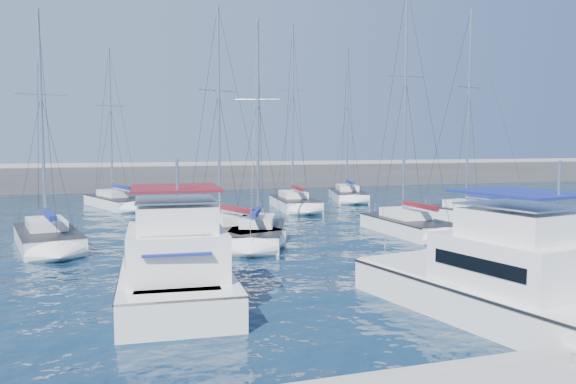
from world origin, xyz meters
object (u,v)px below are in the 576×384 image
object	(u,v)px
motor_yacht_port_inner	(176,270)
sailboat_back_a	(116,202)
sailboat_back_c	(348,195)
sailboat_mid_d	(409,225)
sailboat_mid_a	(48,238)
sailboat_back_b	(294,203)
sailboat_mid_b	(226,231)
sailboat_mid_e	(474,215)
motor_yacht_port_outer	(176,279)
sailboat_mid_c	(257,234)
motor_yacht_stbd_inner	(493,284)

from	to	relation	value
motor_yacht_port_inner	sailboat_back_a	distance (m)	32.86
motor_yacht_port_inner	sailboat_back_c	bearing A→B (deg)	60.51
sailboat_mid_d	sailboat_back_c	distance (m)	21.95
sailboat_back_a	sailboat_back_c	size ratio (longest dim) A/B	0.92
sailboat_mid_a	sailboat_back_b	xyz separation A→B (m)	(19.24, 13.45, 0.03)
sailboat_mid_b	sailboat_back_a	bearing A→B (deg)	88.07
sailboat_back_a	sailboat_mid_a	bearing A→B (deg)	-121.30
sailboat_back_a	sailboat_mid_e	bearing A→B (deg)	-55.51
motor_yacht_port_outer	sailboat_mid_d	xyz separation A→B (m)	(16.28, 11.78, -0.40)
motor_yacht_port_inner	sailboat_mid_c	world-z (taller)	sailboat_mid_c
motor_yacht_port_inner	sailboat_mid_e	world-z (taller)	sailboat_mid_e
motor_yacht_port_outer	sailboat_mid_c	bearing A→B (deg)	67.82
sailboat_mid_a	sailboat_back_b	bearing A→B (deg)	23.83
sailboat_mid_c	motor_yacht_port_outer	bearing A→B (deg)	-98.10
sailboat_mid_e	sailboat_back_b	size ratio (longest dim) A/B	0.94
sailboat_mid_a	sailboat_mid_b	size ratio (longest dim) A/B	0.95
sailboat_mid_c	sailboat_back_b	world-z (taller)	sailboat_back_b
motor_yacht_stbd_inner	sailboat_mid_e	bearing A→B (deg)	44.61
sailboat_mid_a	sailboat_back_b	distance (m)	23.47
sailboat_mid_b	sailboat_mid_c	distance (m)	2.29
sailboat_mid_b	sailboat_mid_e	bearing A→B (deg)	-12.64
sailboat_back_c	sailboat_mid_d	bearing A→B (deg)	-88.16
sailboat_mid_a	sailboat_back_a	world-z (taller)	sailboat_back_a
motor_yacht_port_inner	sailboat_mid_e	size ratio (longest dim) A/B	0.61
sailboat_mid_a	sailboat_back_b	size ratio (longest dim) A/B	0.81
sailboat_mid_c	sailboat_mid_e	bearing A→B (deg)	31.56
motor_yacht_stbd_inner	sailboat_back_b	distance (m)	32.27
motor_yacht_port_inner	sailboat_mid_a	world-z (taller)	sailboat_mid_a
sailboat_mid_e	sailboat_mid_d	bearing A→B (deg)	-171.36
sailboat_back_b	sailboat_mid_e	bearing A→B (deg)	-44.51
sailboat_mid_d	motor_yacht_port_inner	bearing A→B (deg)	-146.97
motor_yacht_stbd_inner	sailboat_mid_c	bearing A→B (deg)	92.92
motor_yacht_port_outer	sailboat_mid_e	distance (m)	28.16
sailboat_mid_e	sailboat_back_a	bearing A→B (deg)	128.44
sailboat_mid_b	sailboat_back_b	world-z (taller)	sailboat_back_b
sailboat_mid_d	sailboat_back_b	xyz separation A→B (m)	(-2.59, 15.55, 0.00)
sailboat_mid_a	sailboat_back_c	world-z (taller)	sailboat_back_c
sailboat_mid_c	sailboat_back_b	xyz separation A→B (m)	(7.65, 15.90, 0.03)
motor_yacht_stbd_inner	sailboat_mid_c	distance (m)	16.61
sailboat_back_c	sailboat_back_a	bearing A→B (deg)	-165.24
sailboat_back_b	sailboat_mid_a	bearing A→B (deg)	-139.05
sailboat_mid_b	sailboat_mid_d	bearing A→B (deg)	-25.26
motor_yacht_stbd_inner	sailboat_mid_a	bearing A→B (deg)	119.21
motor_yacht_port_outer	sailboat_back_a	size ratio (longest dim) A/B	0.43
sailboat_mid_c	sailboat_back_a	xyz separation A→B (m)	(-7.54, 21.98, -0.00)
sailboat_back_b	motor_yacht_port_inner	bearing A→B (deg)	-111.05
motor_yacht_port_outer	sailboat_back_a	world-z (taller)	sailboat_back_a
motor_yacht_port_outer	sailboat_back_b	xyz separation A→B (m)	(13.68, 27.33, -0.40)
sailboat_back_b	sailboat_mid_c	bearing A→B (deg)	-109.72
motor_yacht_stbd_inner	sailboat_mid_d	bearing A→B (deg)	58.33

